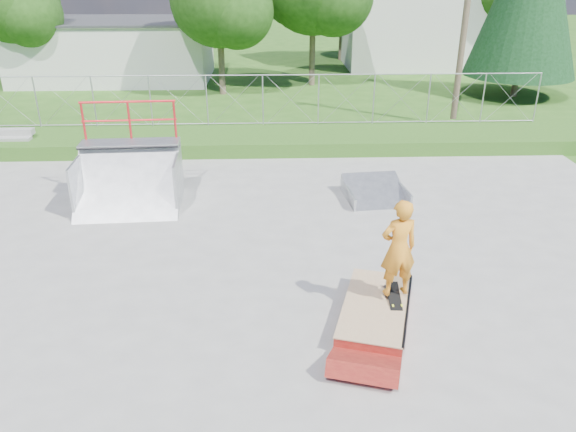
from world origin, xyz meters
name	(u,v)px	position (x,y,z in m)	size (l,w,h in m)	color
ground	(262,290)	(0.00, 0.00, 0.00)	(120.00, 120.00, 0.00)	#295418
concrete_pad	(262,289)	(0.00, 0.00, 0.02)	(20.00, 16.00, 0.04)	gray
grass_berm	(263,139)	(0.00, 9.50, 0.25)	(24.00, 3.00, 0.50)	#295418
grind_box	(375,312)	(2.05, -1.09, 0.17)	(1.76, 2.57, 0.35)	maroon
quarter_pipe	(126,161)	(-3.48, 4.23, 1.30)	(2.60, 2.20, 2.60)	#94979B
flat_bank_ramp	(375,192)	(3.06, 4.50, 0.24)	(1.57, 1.67, 0.48)	#94979B
skateboard	(394,296)	(2.42, -0.92, 0.39)	(0.22, 0.80, 0.02)	black
skater	(398,252)	(2.42, -0.92, 1.31)	(0.67, 0.44, 1.83)	orange
concrete_stairs	(7,144)	(-8.50, 8.70, 0.40)	(1.50, 1.60, 0.80)	gray
chain_link_fence	(263,100)	(0.00, 10.50, 1.40)	(20.00, 0.06, 1.80)	#9C9EA4
utility_building_flat	(115,51)	(-8.00, 22.00, 1.50)	(10.00, 6.00, 3.00)	silver
utility_pole	(465,19)	(7.50, 12.00, 4.00)	(0.24, 0.24, 8.00)	#4F3F31
tree_left_near	(224,2)	(-1.75, 17.83, 4.24)	(4.76, 4.48, 6.65)	#4F3F31
tree_left_far	(19,6)	(-11.77, 19.85, 3.94)	(4.42, 4.16, 6.18)	#4F3F31
tree_back_mid	(346,1)	(5.21, 27.86, 3.63)	(4.08, 3.84, 5.70)	#4F3F31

